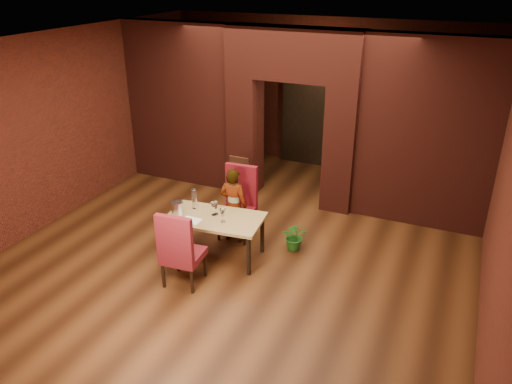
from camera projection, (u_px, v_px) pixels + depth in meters
floor at (247, 245)px, 8.10m from camera, size 8.00×8.00×0.00m
ceiling at (245, 42)px, 6.77m from camera, size 7.00×8.00×0.04m
wall_back at (324, 94)px, 10.76m from camera, size 7.00×0.04×3.20m
wall_front at (42, 306)px, 4.11m from camera, size 7.00×0.04×3.20m
wall_left at (65, 125)px, 8.72m from camera, size 0.04×8.00×3.20m
wall_right at (503, 193)px, 6.15m from camera, size 0.04×8.00×3.20m
pillar_left at (245, 135)px, 9.63m from camera, size 0.55×0.55×2.30m
pillar_right at (341, 149)px, 8.94m from camera, size 0.55×0.55×2.30m
lintel at (294, 54)px, 8.62m from camera, size 2.45×0.55×0.90m
wing_wall_left at (181, 105)px, 9.97m from camera, size 2.28×0.35×3.20m
wing_wall_right at (427, 135)px, 8.23m from camera, size 2.28×0.35×3.20m
vent_panel at (239, 169)px, 9.64m from camera, size 0.40×0.03×0.50m
rear_door at (305, 118)px, 11.09m from camera, size 0.90×0.08×2.10m
rear_door_frame at (304, 118)px, 11.05m from camera, size 1.02×0.04×2.22m
dining_table at (215, 237)px, 7.68m from camera, size 1.53×0.97×0.68m
chair_far at (236, 204)px, 8.14m from camera, size 0.57×0.57×1.20m
chair_near at (183, 247)px, 6.95m from camera, size 0.57×0.57×1.16m
person_seated at (233, 205)px, 8.02m from camera, size 0.47×0.32×1.27m
wine_glass_a at (214, 209)px, 7.56m from camera, size 0.09×0.09×0.22m
wine_glass_b at (216, 208)px, 7.58m from camera, size 0.09×0.09×0.21m
wine_glass_c at (223, 215)px, 7.36m from camera, size 0.09×0.09×0.22m
tasting_sheet at (191, 220)px, 7.44m from camera, size 0.28×0.21×0.00m
wine_bucket at (177, 209)px, 7.55m from camera, size 0.18×0.18×0.22m
water_bottle at (194, 198)px, 7.75m from camera, size 0.08×0.08×0.34m
potted_plant at (295, 236)px, 7.92m from camera, size 0.50×0.46×0.46m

